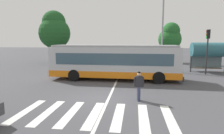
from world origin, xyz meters
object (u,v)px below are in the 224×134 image
(parked_car_black, at_px, (107,60))
(twin_arm_street_lamp, at_px, (163,15))
(parked_car_teal, at_px, (144,60))
(traffic_light_far_corner, at_px, (208,45))
(bus_stop_shelter, at_px, (209,50))
(city_transit_bus, at_px, (114,62))
(pedestrian_crossing_street, at_px, (139,84))
(background_tree_left, at_px, (55,30))
(background_tree_right, at_px, (170,37))
(parked_car_red, at_px, (125,60))

(parked_car_black, bearing_deg, twin_arm_street_lamp, -30.69)
(parked_car_teal, distance_m, traffic_light_far_corner, 8.74)
(bus_stop_shelter, bearing_deg, twin_arm_street_lamp, 176.39)
(city_transit_bus, bearing_deg, pedestrian_crossing_street, -70.32)
(background_tree_left, bearing_deg, city_transit_bus, -47.07)
(twin_arm_street_lamp, height_order, background_tree_left, twin_arm_street_lamp)
(background_tree_left, distance_m, background_tree_right, 17.97)
(city_transit_bus, relative_size, bus_stop_shelter, 3.08)
(parked_car_teal, xyz_separation_m, bus_stop_shelter, (6.73, -4.44, 1.65))
(city_transit_bus, bearing_deg, traffic_light_far_corner, 22.09)
(parked_car_red, xyz_separation_m, twin_arm_street_lamp, (4.45, -4.68, 5.48))
(parked_car_red, height_order, bus_stop_shelter, bus_stop_shelter)
(parked_car_red, distance_m, bus_stop_shelter, 10.78)
(traffic_light_far_corner, relative_size, background_tree_left, 0.57)
(city_transit_bus, distance_m, twin_arm_street_lamp, 8.63)
(background_tree_right, bearing_deg, twin_arm_street_lamp, -105.67)
(parked_car_red, height_order, background_tree_left, background_tree_left)
(pedestrian_crossing_street, bearing_deg, parked_car_teal, 86.32)
(city_transit_bus, height_order, parked_car_black, city_transit_bus)
(city_transit_bus, xyz_separation_m, parked_car_black, (-2.13, 9.57, -0.82))
(background_tree_left, bearing_deg, parked_car_black, -11.74)
(parked_car_teal, xyz_separation_m, background_tree_right, (4.17, 4.45, 3.27))
(parked_car_black, bearing_deg, bus_stop_shelter, -20.41)
(city_transit_bus, height_order, bus_stop_shelter, bus_stop_shelter)
(traffic_light_far_corner, relative_size, bus_stop_shelter, 1.24)
(background_tree_left, bearing_deg, pedestrian_crossing_street, -53.58)
(pedestrian_crossing_street, distance_m, background_tree_left, 21.57)
(parked_car_black, xyz_separation_m, traffic_light_far_corner, (11.18, -5.90, 2.29))
(parked_car_black, xyz_separation_m, parked_car_teal, (5.16, 0.02, 0.00))
(background_tree_left, bearing_deg, bus_stop_shelter, -16.92)
(parked_car_red, xyz_separation_m, background_tree_left, (-10.88, 1.18, 4.30))
(city_transit_bus, bearing_deg, parked_car_red, 88.03)
(city_transit_bus, height_order, parked_car_red, city_transit_bus)
(parked_car_teal, distance_m, background_tree_left, 14.33)
(city_transit_bus, height_order, pedestrian_crossing_street, city_transit_bus)
(city_transit_bus, height_order, background_tree_right, background_tree_right)
(parked_car_black, relative_size, traffic_light_far_corner, 1.02)
(pedestrian_crossing_street, xyz_separation_m, traffic_light_far_corner, (7.00, 9.40, 2.09))
(city_transit_bus, distance_m, bus_stop_shelter, 11.06)
(traffic_light_far_corner, height_order, twin_arm_street_lamp, twin_arm_street_lamp)
(pedestrian_crossing_street, bearing_deg, city_transit_bus, 109.68)
(parked_car_teal, bearing_deg, background_tree_right, 46.85)
(background_tree_left, bearing_deg, parked_car_teal, -7.26)
(twin_arm_street_lamp, distance_m, background_tree_left, 16.45)
(city_transit_bus, bearing_deg, parked_car_teal, 72.45)
(pedestrian_crossing_street, relative_size, background_tree_left, 0.21)
(bus_stop_shelter, relative_size, background_tree_right, 0.59)
(parked_car_black, relative_size, parked_car_teal, 1.01)
(parked_car_teal, height_order, background_tree_right, background_tree_right)
(parked_car_black, relative_size, bus_stop_shelter, 1.26)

